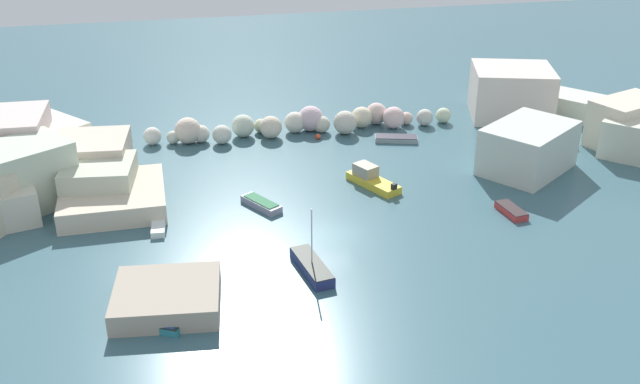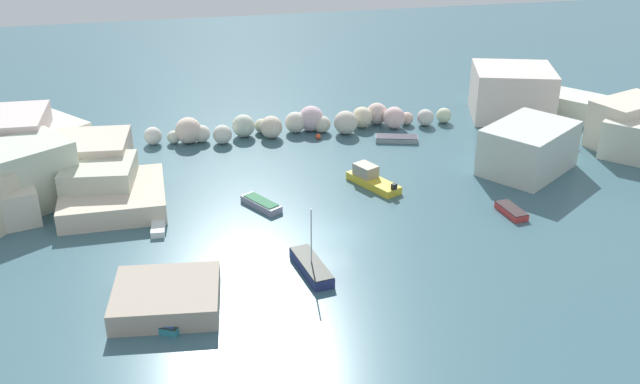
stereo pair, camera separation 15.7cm
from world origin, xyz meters
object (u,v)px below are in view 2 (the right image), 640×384
at_px(moored_boat_2, 371,179).
at_px(moored_boat_5, 261,204).
at_px(moored_boat_4, 158,227).
at_px(moored_boat_6, 397,139).
at_px(moored_boat_1, 511,211).
at_px(moored_boat_7, 125,187).
at_px(stone_dock, 166,297).
at_px(channel_buoy, 318,136).
at_px(moored_boat_3, 157,324).
at_px(moored_boat_0, 311,267).

distance_m(moored_boat_2, moored_boat_5, 10.33).
xyz_separation_m(moored_boat_4, moored_boat_6, (23.97, 14.09, 0.01)).
xyz_separation_m(moored_boat_1, moored_boat_6, (-4.15, 17.45, -0.03)).
height_order(moored_boat_4, moored_boat_7, moored_boat_4).
bearing_deg(stone_dock, channel_buoy, 59.52).
height_order(moored_boat_1, moored_boat_3, moored_boat_1).
xyz_separation_m(channel_buoy, moored_boat_2, (2.18, -11.86, 0.33)).
bearing_deg(moored_boat_7, moored_boat_6, -12.50).
bearing_deg(moored_boat_5, moored_boat_0, -20.40).
bearing_deg(moored_boat_5, moored_boat_2, 71.69).
distance_m(stone_dock, moored_boat_3, 2.37).
relative_size(moored_boat_3, moored_boat_5, 0.83).
bearing_deg(moored_boat_7, moored_boat_0, -77.12).
xyz_separation_m(moored_boat_4, moored_boat_7, (-2.64, 8.10, -0.01)).
bearing_deg(channel_buoy, moored_boat_3, -119.58).
distance_m(moored_boat_1, moored_boat_3, 30.06).
bearing_deg(moored_boat_6, moored_boat_4, 46.99).
relative_size(channel_buoy, moored_boat_4, 0.21).
distance_m(stone_dock, moored_boat_7, 19.14).
bearing_deg(moored_boat_6, moored_boat_0, 75.66).
bearing_deg(moored_boat_7, moored_boat_5, -53.00).
height_order(stone_dock, channel_buoy, stone_dock).
height_order(stone_dock, moored_boat_7, stone_dock).
distance_m(stone_dock, moored_boat_5, 15.36).
bearing_deg(moored_boat_1, moored_boat_7, 62.00).
xyz_separation_m(stone_dock, moored_boat_1, (27.77, 7.44, -0.46)).
distance_m(moored_boat_0, moored_boat_4, 13.49).
xyz_separation_m(moored_boat_0, moored_boat_7, (-13.05, 16.67, -0.18)).
bearing_deg(moored_boat_5, moored_boat_1, 43.29).
distance_m(moored_boat_0, moored_boat_3, 11.64).
relative_size(moored_boat_0, moored_boat_7, 1.97).
relative_size(moored_boat_2, moored_boat_7, 2.10).
xyz_separation_m(moored_boat_0, moored_boat_4, (-10.41, 8.57, -0.17)).
xyz_separation_m(channel_buoy, moored_boat_0, (-5.92, -24.93, 0.14)).
height_order(channel_buoy, moored_boat_3, channel_buoy).
xyz_separation_m(moored_boat_0, moored_boat_6, (13.55, 22.66, -0.16)).
height_order(stone_dock, moored_boat_5, stone_dock).
relative_size(stone_dock, moored_boat_3, 2.00).
xyz_separation_m(moored_boat_0, moored_boat_5, (-1.98, 10.83, -0.10)).
relative_size(moored_boat_0, moored_boat_5, 1.31).
bearing_deg(moored_boat_2, moored_boat_5, 76.38).
height_order(stone_dock, moored_boat_3, stone_dock).
bearing_deg(moored_boat_0, moored_boat_5, -179.00).
height_order(moored_boat_3, moored_boat_7, moored_boat_3).
bearing_deg(moored_boat_7, moored_boat_2, -34.87).
distance_m(moored_boat_3, moored_boat_7, 21.24).
relative_size(moored_boat_0, moored_boat_3, 1.57).
bearing_deg(moored_boat_1, channel_buoy, 23.31).
distance_m(moored_boat_1, moored_boat_7, 32.83).
bearing_deg(moored_boat_0, moored_boat_4, -138.85).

